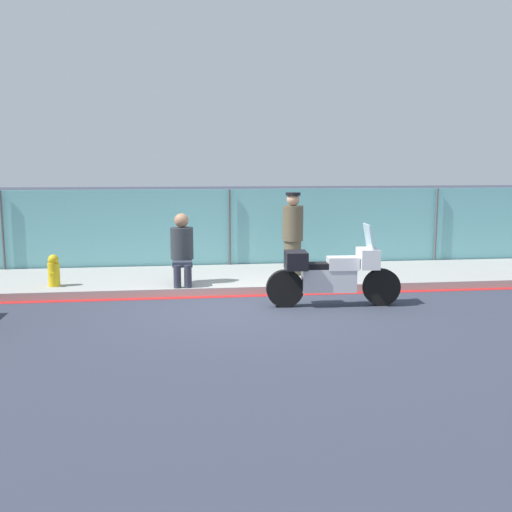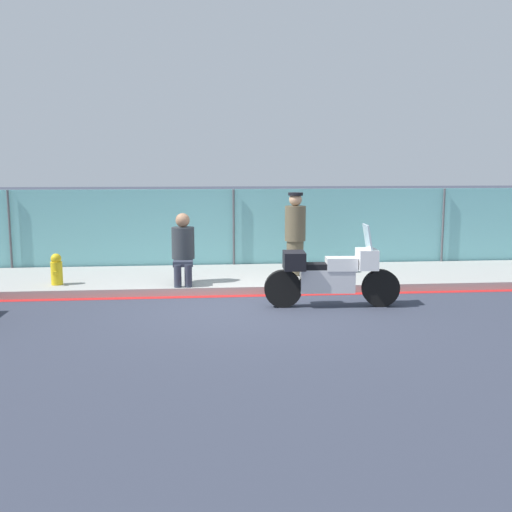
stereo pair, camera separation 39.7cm
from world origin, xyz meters
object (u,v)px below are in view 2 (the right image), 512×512
motorcycle (331,274)px  officer_standing (295,233)px  person_seated_on_curb (183,245)px  fire_hydrant (57,269)px

motorcycle → officer_standing: officer_standing is taller
person_seated_on_curb → fire_hydrant: bearing=177.5°
officer_standing → fire_hydrant: 4.75m
person_seated_on_curb → fire_hydrant: size_ratio=2.25×
officer_standing → person_seated_on_curb: (-2.28, -0.71, -0.12)m
person_seated_on_curb → fire_hydrant: (-2.40, 0.10, -0.45)m
person_seated_on_curb → motorcycle: bearing=-31.5°
officer_standing → person_seated_on_curb: 2.39m
motorcycle → person_seated_on_curb: bearing=152.1°
fire_hydrant → officer_standing: bearing=7.3°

